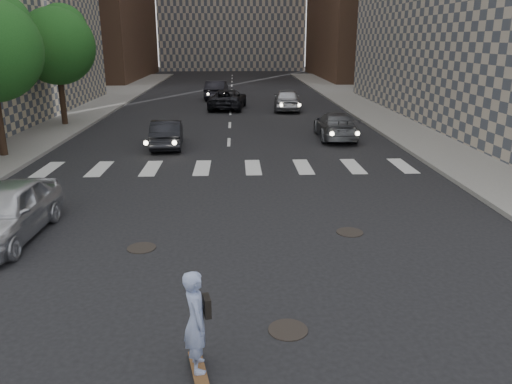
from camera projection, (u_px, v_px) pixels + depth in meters
ground at (223, 268)px, 11.08m from camera, size 160.00×160.00×0.00m
sidewalk_right at (465, 120)px, 30.72m from camera, size 13.00×80.00×0.15m
tree_c at (58, 42)px, 27.58m from camera, size 4.20×4.20×6.60m
manhole_a at (288, 330)px, 8.74m from camera, size 0.70×0.70×0.02m
manhole_b at (142, 248)px, 12.14m from camera, size 0.70×0.70×0.02m
manhole_c at (350, 232)px, 13.12m from camera, size 0.70×0.70×0.02m
skateboarder at (197, 321)px, 7.38m from camera, size 0.50×0.88×1.70m
silver_sedan at (5, 212)px, 12.56m from camera, size 1.82×4.25×1.43m
traffic_car_a at (167, 134)px, 23.18m from camera, size 1.64×3.98×1.28m
traffic_car_b at (336, 125)px, 25.19m from camera, size 2.04×4.63×1.32m
traffic_car_c at (228, 99)px, 35.68m from camera, size 2.89×5.24×1.39m
traffic_car_d at (287, 99)px, 34.92m from camera, size 2.19×4.64×1.54m
traffic_car_e at (217, 90)px, 41.27m from camera, size 1.90×4.72×1.52m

